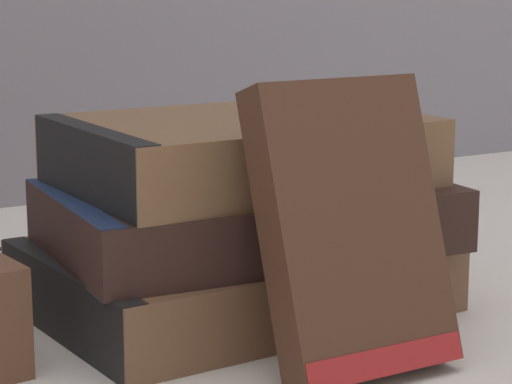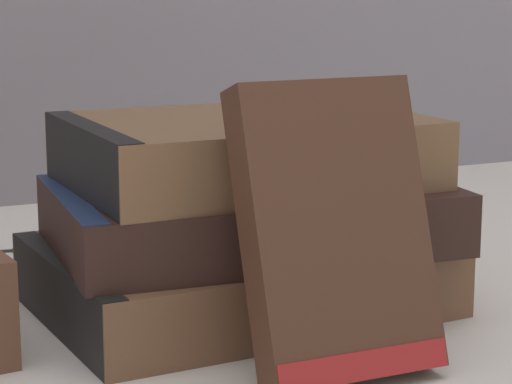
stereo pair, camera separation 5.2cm
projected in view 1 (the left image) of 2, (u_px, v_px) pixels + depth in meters
name	position (u px, v px, depth m)	size (l,w,h in m)	color
ground_plane	(229.00, 335.00, 0.51)	(3.00, 3.00, 0.00)	silver
book_flat_bottom	(225.00, 277.00, 0.55)	(0.20, 0.15, 0.04)	brown
book_flat_middle	(237.00, 216.00, 0.54)	(0.20, 0.14, 0.03)	#331E19
book_flat_top	(233.00, 152.00, 0.53)	(0.17, 0.12, 0.03)	brown
book_leaning_front	(353.00, 239.00, 0.46)	(0.08, 0.06, 0.13)	#4C2D1E
pocket_watch	(325.00, 112.00, 0.53)	(0.05, 0.05, 0.01)	silver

